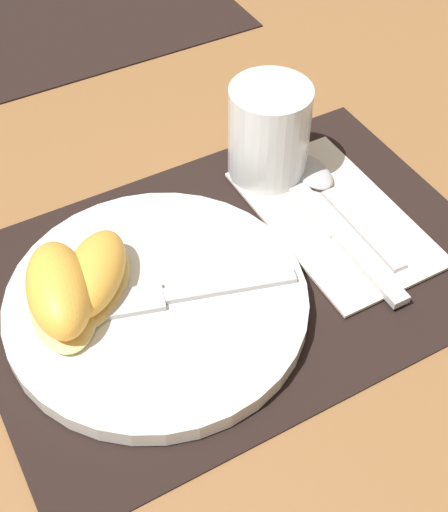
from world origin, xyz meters
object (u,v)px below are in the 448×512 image
at_px(citrus_wedge_0, 95,275).
at_px(citrus_wedge_1, 59,292).
at_px(plate, 157,303).
at_px(fork, 173,295).
at_px(juice_glass, 269,138).
at_px(knife, 329,223).
at_px(spoon, 324,186).

bearing_deg(citrus_wedge_0, citrus_wedge_1, -168.87).
bearing_deg(plate, fork, -30.61).
xyz_separation_m(juice_glass, citrus_wedge_0, (-0.21, -0.07, -0.01)).
xyz_separation_m(plate, fork, (0.01, -0.01, 0.01)).
height_order(citrus_wedge_0, citrus_wedge_1, citrus_wedge_1).
bearing_deg(citrus_wedge_1, fork, -21.75).
relative_size(fork, citrus_wedge_0, 1.68).
xyz_separation_m(plate, citrus_wedge_1, (-0.07, 0.03, 0.03)).
height_order(knife, spoon, spoon).
xyz_separation_m(spoon, citrus_wedge_1, (-0.27, -0.03, 0.03)).
distance_m(spoon, citrus_wedge_0, 0.24).
height_order(plate, juice_glass, juice_glass).
bearing_deg(spoon, knife, -118.83).
bearing_deg(knife, plate, -176.97).
distance_m(fork, citrus_wedge_0, 0.07).
bearing_deg(plate, spoon, 14.34).
distance_m(plate, fork, 0.02).
relative_size(juice_glass, knife, 0.43).
bearing_deg(knife, citrus_wedge_0, 174.10).
distance_m(plate, knife, 0.18).
height_order(juice_glass, citrus_wedge_1, juice_glass).
bearing_deg(citrus_wedge_1, plate, -20.10).
relative_size(knife, spoon, 1.33).
relative_size(citrus_wedge_0, citrus_wedge_1, 0.96).
distance_m(plate, citrus_wedge_1, 0.08).
bearing_deg(citrus_wedge_0, juice_glass, 18.89).
distance_m(plate, spoon, 0.21).
bearing_deg(plate, knife, 3.03).
height_order(juice_glass, knife, juice_glass).
bearing_deg(spoon, plate, -165.66).
xyz_separation_m(juice_glass, fork, (-0.16, -0.11, -0.02)).
relative_size(plate, citrus_wedge_1, 2.29).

